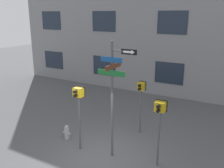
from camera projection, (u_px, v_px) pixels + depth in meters
name	position (u px, v px, depth m)	size (l,w,h in m)	color
ground_plane	(100.00, 158.00, 9.29)	(60.00, 60.00, 0.00)	#515154
street_sign_pole	(114.00, 90.00, 8.70)	(1.46, 1.07, 4.32)	#4C4C51
pedestrian_signal_left	(79.00, 101.00, 9.37)	(0.42, 0.40, 2.56)	#4C4C51
pedestrian_signal_right	(160.00, 116.00, 8.35)	(0.40, 0.40, 2.40)	#4C4C51
pedestrian_signal_across	(141.00, 94.00, 10.79)	(0.34, 0.40, 2.37)	#4C4C51
fire_hydrant	(67.00, 132.00, 10.65)	(0.36, 0.20, 0.62)	#A5A5A8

